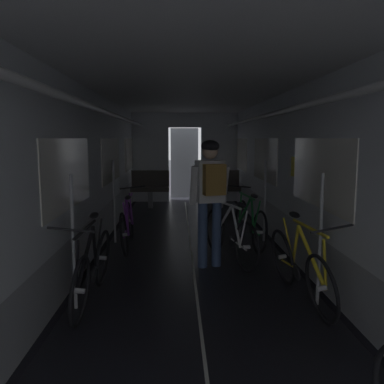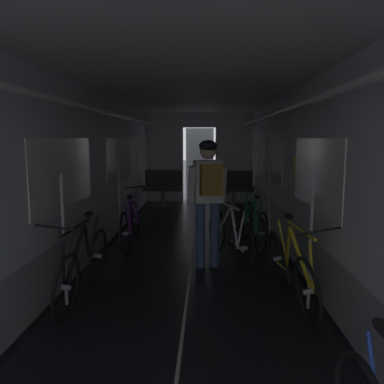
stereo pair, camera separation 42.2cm
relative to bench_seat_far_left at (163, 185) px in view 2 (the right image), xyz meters
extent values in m
cube|color=black|center=(-0.51, -4.82, -0.56)|extent=(0.08, 11.50, 0.01)
cube|color=black|center=(2.31, -4.82, -0.56)|extent=(0.08, 11.50, 0.01)
cube|color=beige|center=(0.90, -4.82, -0.56)|extent=(0.03, 11.27, 0.00)
cube|color=#9EA0A5|center=(-0.61, -4.82, -0.27)|extent=(0.12, 11.50, 0.60)
cube|color=silver|center=(-0.61, -4.82, 0.96)|extent=(0.12, 11.50, 1.85)
cube|color=white|center=(-0.54, -5.40, 0.78)|extent=(0.02, 1.90, 0.80)
cube|color=white|center=(-0.54, -2.52, 0.78)|extent=(0.02, 1.90, 0.80)
cube|color=white|center=(-0.54, 0.35, 0.78)|extent=(0.02, 1.90, 0.80)
cube|color=yellow|center=(-0.54, -5.24, 0.78)|extent=(0.01, 0.20, 0.28)
cylinder|color=white|center=(-0.27, -4.82, 1.53)|extent=(0.07, 11.04, 0.07)
cylinder|color=#B7BABF|center=(-0.37, -5.97, 0.13)|extent=(0.04, 0.04, 1.40)
cylinder|color=#B7BABF|center=(-0.37, -3.37, 0.13)|extent=(0.04, 0.04, 1.40)
cube|color=#9EA0A5|center=(2.41, -4.82, -0.27)|extent=(0.12, 11.50, 0.60)
cube|color=silver|center=(2.41, -4.82, 0.96)|extent=(0.12, 11.50, 1.85)
cube|color=white|center=(2.35, -5.40, 0.78)|extent=(0.02, 1.90, 0.80)
cube|color=white|center=(2.35, -2.52, 0.78)|extent=(0.02, 1.90, 0.80)
cube|color=white|center=(2.35, 0.35, 0.78)|extent=(0.02, 1.90, 0.80)
cube|color=yellow|center=(2.35, -4.37, 0.78)|extent=(0.01, 0.20, 0.28)
cylinder|color=white|center=(2.07, -4.82, 1.53)|extent=(0.07, 11.04, 0.07)
cylinder|color=#B7BABF|center=(2.17, -5.97, 0.13)|extent=(0.04, 0.04, 1.40)
cylinder|color=#B7BABF|center=(2.17, -3.37, 0.13)|extent=(0.04, 0.04, 1.40)
cube|color=silver|center=(-0.05, 0.99, 0.66)|extent=(1.00, 0.12, 2.45)
cube|color=silver|center=(1.85, 0.99, 0.66)|extent=(1.00, 0.12, 2.45)
cube|color=silver|center=(0.90, 0.99, 1.68)|extent=(0.90, 0.12, 0.40)
cube|color=#4C4F54|center=(0.90, 1.69, 0.46)|extent=(0.81, 0.04, 2.05)
cube|color=white|center=(0.90, -4.82, 1.94)|extent=(3.14, 11.62, 0.12)
cylinder|color=gray|center=(0.00, -0.07, -0.35)|extent=(0.12, 0.12, 0.44)
cube|color=#47423D|center=(0.00, -0.07, -0.08)|extent=(0.96, 0.44, 0.10)
cube|color=#47423D|center=(0.00, 0.12, 0.17)|extent=(0.96, 0.08, 0.40)
torus|color=gray|center=(-0.43, 0.15, 0.37)|extent=(0.14, 0.14, 0.02)
cylinder|color=gray|center=(1.80, -0.07, -0.35)|extent=(0.12, 0.12, 0.44)
cube|color=#47423D|center=(1.80, -0.07, -0.08)|extent=(0.96, 0.44, 0.10)
cube|color=#47423D|center=(1.80, 0.12, 0.17)|extent=(0.96, 0.08, 0.40)
torus|color=gray|center=(1.37, 0.15, 0.37)|extent=(0.14, 0.14, 0.02)
torus|color=black|center=(-0.10, -4.19, -0.23)|extent=(0.13, 0.67, 0.67)
cylinder|color=#B2B2B7|center=(-0.10, -4.19, -0.23)|extent=(0.10, 0.05, 0.06)
torus|color=black|center=(-0.14, -3.18, -0.23)|extent=(0.13, 0.67, 0.67)
cylinder|color=#B2B2B7|center=(-0.14, -3.18, -0.23)|extent=(0.10, 0.05, 0.06)
cylinder|color=purple|center=(-0.11, -3.49, -0.02)|extent=(0.08, 0.54, 0.56)
cylinder|color=purple|center=(-0.09, -3.90, -0.02)|extent=(0.10, 0.34, 0.55)
cylinder|color=purple|center=(-0.07, -3.64, 0.25)|extent=(0.07, 0.82, 0.04)
cylinder|color=purple|center=(-0.08, -4.12, 0.01)|extent=(0.07, 0.17, 0.49)
cylinder|color=purple|center=(-0.11, -3.97, -0.26)|extent=(0.05, 0.45, 0.07)
cylinder|color=purple|center=(-0.11, -3.20, 0.01)|extent=(0.08, 0.09, 0.49)
cylinder|color=black|center=(-0.12, -3.75, -0.28)|extent=(0.04, 0.17, 0.17)
ellipsoid|color=black|center=(-0.05, -4.07, 0.31)|extent=(0.10, 0.24, 0.07)
cylinder|color=black|center=(-0.08, -3.18, 0.35)|extent=(0.44, 0.04, 0.07)
torus|color=black|center=(1.96, -5.35, -0.24)|extent=(0.21, 0.68, 0.67)
cylinder|color=#B2B2B7|center=(1.96, -5.35, -0.24)|extent=(0.10, 0.06, 0.06)
torus|color=black|center=(2.06, -6.36, -0.24)|extent=(0.21, 0.68, 0.67)
cylinder|color=#B2B2B7|center=(2.06, -6.36, -0.24)|extent=(0.10, 0.06, 0.06)
cylinder|color=yellow|center=(2.06, -6.04, -0.02)|extent=(0.17, 0.53, 0.56)
cylinder|color=yellow|center=(2.02, -5.64, -0.02)|extent=(0.09, 0.35, 0.55)
cylinder|color=yellow|center=(2.09, -5.89, 0.24)|extent=(0.12, 0.82, 0.04)
cylinder|color=yellow|center=(2.00, -5.41, 0.00)|extent=(0.11, 0.16, 0.49)
cylinder|color=yellow|center=(1.98, -5.57, -0.26)|extent=(0.07, 0.45, 0.07)
cylinder|color=yellow|center=(2.10, -6.33, 0.00)|extent=(0.10, 0.10, 0.49)
cylinder|color=black|center=(2.00, -5.80, -0.28)|extent=(0.06, 0.17, 0.17)
ellipsoid|color=black|center=(2.05, -5.46, 0.30)|extent=(0.12, 0.25, 0.07)
cylinder|color=black|center=(2.15, -6.34, 0.34)|extent=(0.44, 0.07, 0.09)
torus|color=black|center=(-0.20, -5.32, -0.23)|extent=(0.12, 0.67, 0.67)
cylinder|color=#B2B2B7|center=(-0.20, -5.32, -0.23)|extent=(0.10, 0.05, 0.06)
torus|color=black|center=(-0.22, -6.34, -0.23)|extent=(0.12, 0.67, 0.67)
cylinder|color=#B2B2B7|center=(-0.22, -6.34, -0.23)|extent=(0.10, 0.05, 0.06)
cylinder|color=black|center=(-0.24, -6.03, -0.02)|extent=(0.11, 0.54, 0.56)
cylinder|color=black|center=(-0.23, -5.62, -0.02)|extent=(0.09, 0.34, 0.55)
cylinder|color=black|center=(-0.27, -5.87, 0.25)|extent=(0.05, 0.82, 0.04)
cylinder|color=black|center=(-0.23, -5.39, 0.01)|extent=(0.08, 0.16, 0.49)
cylinder|color=black|center=(-0.21, -5.55, -0.26)|extent=(0.03, 0.45, 0.07)
cylinder|color=black|center=(-0.25, -6.31, 0.01)|extent=(0.08, 0.09, 0.49)
cylinder|color=black|center=(-0.21, -5.77, -0.28)|extent=(0.03, 0.17, 0.17)
ellipsoid|color=black|center=(-0.26, -5.44, 0.31)|extent=(0.10, 0.24, 0.07)
cylinder|color=black|center=(-0.28, -6.33, 0.35)|extent=(0.44, 0.03, 0.07)
torus|color=black|center=(1.94, -4.11, -0.23)|extent=(0.18, 0.68, 0.67)
cylinder|color=#B2B2B7|center=(1.94, -4.11, -0.23)|extent=(0.10, 0.06, 0.06)
torus|color=black|center=(1.82, -3.10, -0.23)|extent=(0.18, 0.68, 0.67)
cylinder|color=#B2B2B7|center=(1.82, -3.10, -0.23)|extent=(0.10, 0.06, 0.06)
cylinder|color=#1E8438|center=(1.84, -3.41, -0.02)|extent=(0.15, 0.53, 0.56)
cylinder|color=#1E8438|center=(1.88, -3.82, -0.02)|extent=(0.06, 0.35, 0.55)
cylinder|color=#1E8438|center=(1.83, -3.57, 0.25)|extent=(0.13, 0.82, 0.04)
cylinder|color=#1E8438|center=(1.91, -4.04, 0.01)|extent=(0.09, 0.16, 0.49)
cylinder|color=#1E8438|center=(1.91, -3.89, -0.26)|extent=(0.07, 0.45, 0.07)
cylinder|color=#1E8438|center=(1.80, -3.13, 0.01)|extent=(0.07, 0.10, 0.49)
cylinder|color=black|center=(1.89, -3.66, -0.28)|extent=(0.05, 0.17, 0.17)
ellipsoid|color=black|center=(1.87, -4.00, 0.31)|extent=(0.12, 0.25, 0.07)
cylinder|color=black|center=(1.77, -3.11, 0.35)|extent=(0.44, 0.07, 0.07)
cylinder|color=#384C75|center=(1.03, -4.71, -0.12)|extent=(0.13, 0.13, 0.90)
cylinder|color=#384C75|center=(1.23, -4.66, -0.12)|extent=(0.13, 0.13, 0.90)
cube|color=silver|center=(1.13, -4.68, 0.61)|extent=(0.40, 0.30, 0.56)
cylinder|color=silver|center=(0.91, -4.72, 0.56)|extent=(0.14, 0.21, 0.53)
cylinder|color=silver|center=(1.34, -4.61, 0.56)|extent=(0.14, 0.21, 0.53)
sphere|color=beige|center=(1.13, -4.68, 1.01)|extent=(0.21, 0.21, 0.21)
ellipsoid|color=black|center=(1.13, -4.68, 1.08)|extent=(0.30, 0.33, 0.16)
cube|color=olive|center=(1.17, -4.85, 0.65)|extent=(0.31, 0.22, 0.40)
torus|color=black|center=(1.60, -4.92, -0.23)|extent=(0.27, 0.66, 0.67)
cylinder|color=#B2B2B7|center=(1.60, -4.92, -0.23)|extent=(0.10, 0.08, 0.05)
torus|color=black|center=(1.28, -3.96, -0.23)|extent=(0.27, 0.66, 0.67)
cylinder|color=#B2B2B7|center=(1.28, -3.96, -0.23)|extent=(0.10, 0.08, 0.05)
cylinder|color=silver|center=(1.37, -4.26, -0.01)|extent=(0.23, 0.52, 0.56)
cylinder|color=silver|center=(1.50, -4.65, -0.01)|extent=(0.12, 0.34, 0.55)
cylinder|color=silver|center=(1.41, -4.41, 0.25)|extent=(0.29, 0.79, 0.04)
cylinder|color=silver|center=(1.57, -4.86, 0.01)|extent=(0.09, 0.16, 0.49)
cylinder|color=silver|center=(1.53, -4.71, -0.26)|extent=(0.16, 0.44, 0.07)
cylinder|color=silver|center=(1.28, -3.99, 0.01)|extent=(0.04, 0.10, 0.49)
cylinder|color=black|center=(1.46, -4.50, -0.28)|extent=(0.07, 0.17, 0.17)
ellipsoid|color=black|center=(1.54, -4.82, 0.31)|extent=(0.16, 0.26, 0.06)
cylinder|color=black|center=(1.26, -3.97, 0.35)|extent=(0.43, 0.16, 0.04)
camera|label=1|loc=(0.69, -9.88, 1.18)|focal=36.58mm
camera|label=2|loc=(1.12, -9.88, 1.18)|focal=36.58mm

